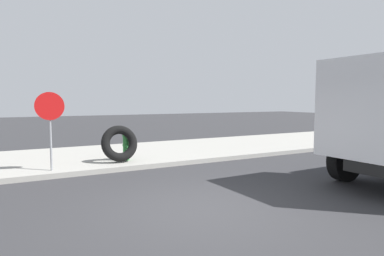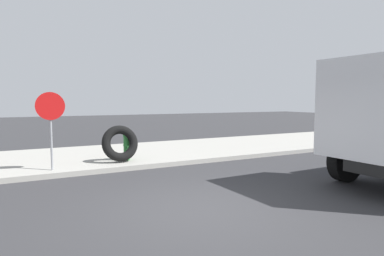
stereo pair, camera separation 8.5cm
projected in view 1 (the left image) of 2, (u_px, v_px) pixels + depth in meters
name	position (u px, v px, depth m)	size (l,w,h in m)	color
ground_plane	(203.00, 210.00, 6.30)	(80.00, 80.00, 0.00)	#2D2D30
sidewalk_curb	(112.00, 156.00, 11.99)	(36.00, 5.00, 0.15)	#99968E
fire_hydrant	(126.00, 145.00, 10.66)	(0.23, 0.53, 0.90)	#2D8438
loose_tire	(119.00, 143.00, 10.31)	(1.14, 1.14, 0.27)	black
stop_sign	(50.00, 116.00, 8.98)	(0.76, 0.08, 2.15)	gray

